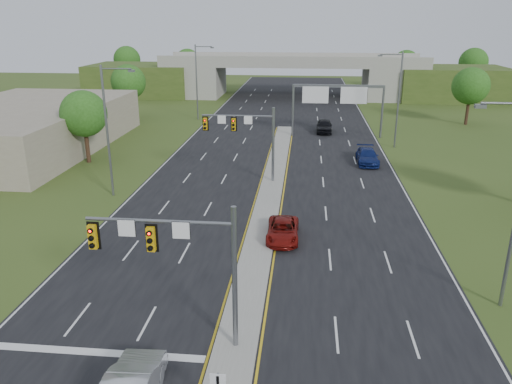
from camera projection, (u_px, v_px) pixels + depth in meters
The scene contains 22 objects.
ground at pixel (236, 348), 23.10m from camera, with size 240.00×240.00×0.00m, color #384F1C.
road at pixel (279, 155), 56.00m from camera, with size 24.00×160.00×0.02m, color black.
median at pixel (271, 188), 44.69m from camera, with size 2.00×54.00×0.16m, color gray.
lane_markings at pixel (269, 170), 50.33m from camera, with size 23.72×160.00×0.01m.
signal_mast_near at pixel (183, 254), 21.70m from camera, with size 6.62×0.60×7.00m.
signal_mast_far at pixel (248, 132), 45.21m from camera, with size 6.62×0.60×7.00m.
sign_gantry at pixel (337, 96), 62.99m from camera, with size 11.58×0.44×6.67m.
overpass at pixel (292, 79), 97.16m from camera, with size 80.00×14.00×8.10m.
lightpole_l_mid at pixel (109, 126), 41.17m from camera, with size 2.85×0.25×11.00m.
lightpole_l_far at pixel (198, 79), 74.08m from camera, with size 2.85×0.25×11.00m.
lightpole_r_far at pixel (397, 96), 57.46m from camera, with size 2.85×0.25×11.00m.
tree_l_near at pixel (84, 114), 51.51m from camera, with size 4.80×4.80×7.60m.
tree_l_mid at pixel (128, 82), 75.29m from camera, with size 5.20×5.20×8.12m.
tree_r_mid at pixel (471, 86), 70.55m from camera, with size 5.20×5.20×8.12m.
tree_back_a at pixel (127, 60), 113.18m from camera, with size 6.00×6.00×8.85m.
tree_back_b at pixel (188, 62), 111.96m from camera, with size 5.60×5.60×8.32m.
tree_back_c at pixel (406, 63), 107.42m from camera, with size 5.60×5.60×8.32m.
tree_back_d at pixel (473, 62), 105.98m from camera, with size 6.00×6.00×8.85m.
commercial_building at pixel (22, 128), 58.03m from camera, with size 18.00×30.00×5.00m, color gray.
car_far_a at pixel (283, 230), 34.30m from camera, with size 2.15×4.66×1.29m, color maroon.
car_far_b at pixel (367, 156), 52.47m from camera, with size 2.13×5.24×1.52m, color #0E1B55.
car_far_c at pixel (324, 126), 67.00m from camera, with size 2.03×5.04×1.72m, color black.
Camera 1 is at (2.88, -19.28, 14.37)m, focal length 35.00 mm.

